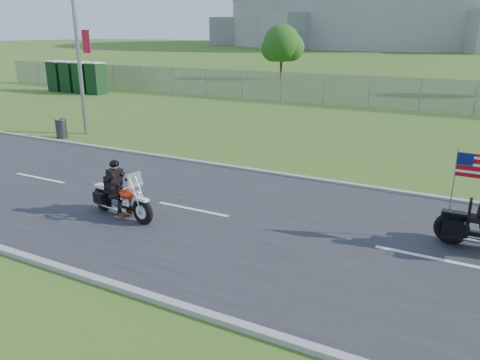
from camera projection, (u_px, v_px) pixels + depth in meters
The scene contains 13 objects.
ground at pixel (259, 224), 11.78m from camera, with size 420.00×420.00×0.00m, color #365A1C.
road at pixel (259, 224), 11.77m from camera, with size 120.00×8.00×0.04m, color #28282B.
curb_north at pixel (313, 179), 15.17m from camera, with size 120.00×0.18×0.12m, color #9E9B93.
curb_south at pixel (161, 301), 8.36m from camera, with size 120.00×0.18×0.12m, color #9E9B93.
fence at pixel (323, 89), 30.53m from camera, with size 60.00×0.03×2.00m, color gray.
streetlight at pixel (78, 7), 20.65m from camera, with size 0.90×2.46×10.00m.
porta_toilet_a at pixel (96, 79), 35.56m from camera, with size 1.10×1.10×2.30m, color black.
porta_toilet_b at pixel (83, 78), 36.18m from camera, with size 1.10×1.10×2.30m, color black.
porta_toilet_c at pixel (70, 77), 36.81m from camera, with size 1.10×1.10×2.30m, color black.
porta_toilet_d at pixel (57, 77), 37.43m from camera, with size 1.10×1.10×2.30m, color black.
tree_fence_mid at pixel (282, 45), 45.64m from camera, with size 3.96×3.69×5.30m.
motorcycle_lead at pixel (121, 200), 12.09m from camera, with size 2.28×0.80×1.54m.
trash_can at pixel (61, 129), 21.13m from camera, with size 0.48×0.48×0.84m, color #323236.
Camera 1 is at (4.68, -9.83, 4.65)m, focal length 35.00 mm.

